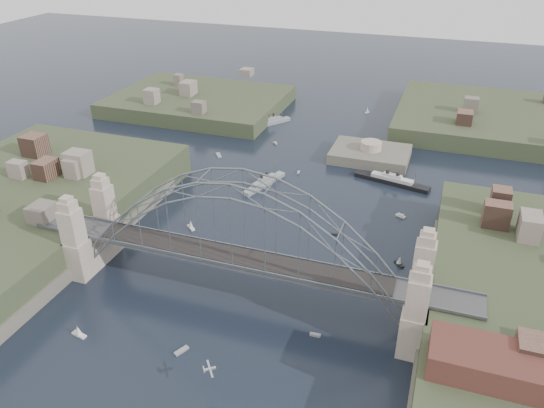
{
  "coord_description": "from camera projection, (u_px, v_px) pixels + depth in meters",
  "views": [
    {
      "loc": [
        31.4,
        -72.35,
        62.77
      ],
      "look_at": [
        0.0,
        18.0,
        10.0
      ],
      "focal_mm": 34.99,
      "sensor_mm": 36.0,
      "label": 1
    }
  ],
  "objects": [
    {
      "name": "small_boat_c",
      "position": [
        182.0,
        351.0,
        86.23
      ],
      "size": [
        1.88,
        2.68,
        0.45
      ],
      "color": "silver",
      "rests_on": "ground"
    },
    {
      "name": "small_boat_k",
      "position": [
        367.0,
        110.0,
        188.35
      ],
      "size": [
        1.52,
        1.71,
        2.38
      ],
      "color": "silver",
      "rests_on": "ground"
    },
    {
      "name": "ocean_liner",
      "position": [
        392.0,
        181.0,
        139.4
      ],
      "size": [
        20.29,
        7.15,
        4.95
      ],
      "color": "black",
      "rests_on": "ground"
    },
    {
      "name": "naval_cruiser_near",
      "position": [
        264.0,
        183.0,
        138.48
      ],
      "size": [
        6.89,
        15.37,
        4.66
      ],
      "color": "#92969A",
      "rests_on": "ground"
    },
    {
      "name": "fort_island",
      "position": [
        370.0,
        160.0,
        153.79
      ],
      "size": [
        22.0,
        16.0,
        9.4
      ],
      "color": "#5D594C",
      "rests_on": "ground"
    },
    {
      "name": "small_boat_j",
      "position": [
        79.0,
        332.0,
        89.17
      ],
      "size": [
        2.87,
        1.43,
        2.38
      ],
      "color": "silver",
      "rests_on": "ground"
    },
    {
      "name": "small_boat_l",
      "position": [
        148.0,
        190.0,
        136.21
      ],
      "size": [
        1.39,
        2.49,
        0.45
      ],
      "color": "silver",
      "rests_on": "ground"
    },
    {
      "name": "ground",
      "position": [
        240.0,
        294.0,
        99.18
      ],
      "size": [
        500.0,
        500.0,
        0.0
      ],
      "primitive_type": "plane",
      "color": "black",
      "rests_on": "ground"
    },
    {
      "name": "small_boat_b",
      "position": [
        334.0,
        234.0,
        117.4
      ],
      "size": [
        1.8,
        0.9,
        0.45
      ],
      "color": "silver",
      "rests_on": "ground"
    },
    {
      "name": "headland_nw",
      "position": [
        199.0,
        107.0,
        193.32
      ],
      "size": [
        60.0,
        45.0,
        9.0
      ],
      "primitive_type": "cube",
      "color": "#364126",
      "rests_on": "ground"
    },
    {
      "name": "aeroplane",
      "position": [
        209.0,
        369.0,
        76.69
      ],
      "size": [
        2.36,
        2.97,
        0.51
      ],
      "color": "#B3B6BB"
    },
    {
      "name": "naval_cruiser_far",
      "position": [
        271.0,
        122.0,
        178.48
      ],
      "size": [
        10.36,
        13.16,
        4.99
      ],
      "color": "#92969A",
      "rests_on": "ground"
    },
    {
      "name": "wharf_shed",
      "position": [
        506.0,
        367.0,
        70.13
      ],
      "size": [
        20.0,
        8.0,
        4.0
      ],
      "primitive_type": "cube",
      "color": "#592D26",
      "rests_on": "shore_east"
    },
    {
      "name": "small_boat_a",
      "position": [
        191.0,
        225.0,
        119.5
      ],
      "size": [
        2.6,
        2.34,
        2.38
      ],
      "color": "silver",
      "rests_on": "ground"
    },
    {
      "name": "bridge",
      "position": [
        238.0,
        239.0,
        93.23
      ],
      "size": [
        84.0,
        13.8,
        24.6
      ],
      "color": "#48474A",
      "rests_on": "ground"
    },
    {
      "name": "small_boat_m",
      "position": [
        315.0,
        335.0,
        89.47
      ],
      "size": [
        1.88,
        0.67,
        0.45
      ],
      "color": "silver",
      "rests_on": "ground"
    },
    {
      "name": "small_boat_f",
      "position": [
        298.0,
        172.0,
        144.99
      ],
      "size": [
        0.54,
        1.52,
        1.43
      ],
      "color": "silver",
      "rests_on": "ground"
    },
    {
      "name": "small_boat_i",
      "position": [
        399.0,
        261.0,
        107.14
      ],
      "size": [
        2.27,
        2.55,
        2.38
      ],
      "color": "silver",
      "rests_on": "ground"
    },
    {
      "name": "headland_ne",
      "position": [
        505.0,
        126.0,
        175.42
      ],
      "size": [
        70.0,
        55.0,
        9.5
      ],
      "primitive_type": "cube",
      "color": "#364126",
      "rests_on": "ground"
    },
    {
      "name": "small_boat_e",
      "position": [
        219.0,
        155.0,
        155.6
      ],
      "size": [
        2.91,
        3.45,
        0.45
      ],
      "color": "silver",
      "rests_on": "ground"
    },
    {
      "name": "small_boat_d",
      "position": [
        401.0,
        216.0,
        124.35
      ],
      "size": [
        2.46,
        1.66,
        1.43
      ],
      "color": "silver",
      "rests_on": "ground"
    },
    {
      "name": "small_boat_h",
      "position": [
        275.0,
        143.0,
        163.49
      ],
      "size": [
        1.72,
        1.45,
        1.43
      ],
      "color": "silver",
      "rests_on": "ground"
    }
  ]
}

